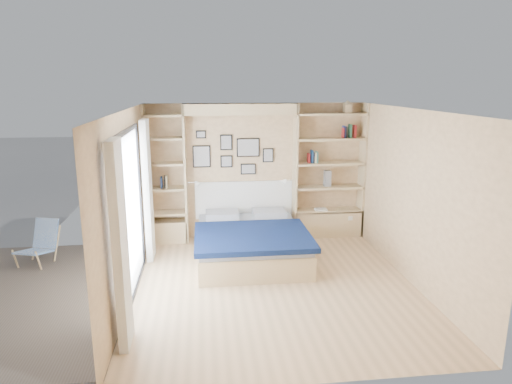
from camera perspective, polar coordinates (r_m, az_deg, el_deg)
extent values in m
plane|color=tan|center=(6.74, 2.30, -11.55)|extent=(4.50, 4.50, 0.00)
plane|color=#DBB584|center=(8.49, 0.02, 2.62)|extent=(4.00, 0.00, 4.00)
plane|color=#DBB584|center=(4.22, 7.26, -8.94)|extent=(4.00, 0.00, 4.00)
plane|color=#DBB584|center=(6.32, -15.81, -1.71)|extent=(0.00, 4.50, 4.50)
plane|color=#DBB584|center=(6.91, 19.01, -0.66)|extent=(0.00, 4.50, 4.50)
plane|color=white|center=(6.12, 2.52, 10.18)|extent=(4.50, 4.50, 0.00)
cube|color=tan|center=(8.27, -8.83, 2.16)|extent=(0.04, 0.35, 2.50)
cube|color=tan|center=(8.43, 4.89, 2.49)|extent=(0.04, 0.35, 2.50)
cube|color=tan|center=(8.14, -1.97, 10.30)|extent=(2.00, 0.35, 0.20)
cube|color=tan|center=(8.77, 13.12, 2.62)|extent=(0.04, 0.35, 2.50)
cube|color=tan|center=(8.32, -13.52, 2.02)|extent=(0.04, 0.35, 2.50)
cube|color=tan|center=(8.82, 8.91, -3.83)|extent=(1.30, 0.35, 0.50)
cube|color=tan|center=(8.55, -10.93, -4.82)|extent=(0.70, 0.35, 0.40)
cube|color=black|center=(6.14, -16.12, 7.16)|extent=(0.04, 2.08, 0.06)
cube|color=black|center=(6.73, -14.88, -11.78)|extent=(0.04, 2.08, 0.06)
cube|color=black|center=(5.40, -17.04, -6.06)|extent=(0.04, 0.06, 2.20)
cube|color=black|center=(7.33, -14.30, -0.76)|extent=(0.04, 0.06, 2.20)
cube|color=silver|center=(6.35, -15.56, -2.84)|extent=(0.01, 2.00, 2.20)
cube|color=white|center=(5.11, -16.62, -6.56)|extent=(0.10, 0.45, 2.30)
cube|color=white|center=(7.58, -13.38, 0.14)|extent=(0.10, 0.45, 2.30)
cube|color=tan|center=(8.75, 8.97, -2.26)|extent=(1.30, 0.35, 0.04)
cube|color=tan|center=(8.64, 9.08, 0.61)|extent=(1.30, 0.35, 0.04)
cube|color=tan|center=(8.56, 9.19, 3.55)|extent=(1.30, 0.35, 0.04)
cube|color=tan|center=(8.49, 9.30, 6.54)|extent=(1.30, 0.35, 0.04)
cube|color=tan|center=(8.45, 9.42, 9.57)|extent=(1.30, 0.35, 0.04)
cube|color=tan|center=(8.45, -11.03, -2.57)|extent=(0.70, 0.35, 0.04)
cube|color=tan|center=(8.34, -11.17, 0.40)|extent=(0.70, 0.35, 0.04)
cube|color=tan|center=(8.25, -11.31, 3.45)|extent=(0.70, 0.35, 0.04)
cube|color=tan|center=(8.19, -11.46, 6.55)|extent=(0.70, 0.35, 0.04)
cube|color=tan|center=(8.15, -11.59, 9.34)|extent=(0.70, 0.35, 0.04)
cube|color=tan|center=(7.65, -0.72, -6.89)|extent=(1.72, 2.15, 0.38)
cube|color=#9B9FA9|center=(7.57, -0.72, -5.20)|extent=(1.68, 2.11, 0.10)
cube|color=#0A183D|center=(7.21, -0.42, -5.60)|extent=(1.82, 1.50, 0.08)
cube|color=#9B9FA9|center=(8.24, -4.26, -2.86)|extent=(0.59, 0.43, 0.12)
cube|color=#9B9FA9|center=(8.32, 1.66, -2.68)|extent=(0.59, 0.43, 0.12)
cube|color=white|center=(8.55, -1.51, -0.95)|extent=(1.82, 0.04, 0.70)
cube|color=black|center=(8.36, -6.81, 4.43)|extent=(0.32, 0.02, 0.40)
cube|color=gray|center=(8.35, -6.81, 4.42)|extent=(0.28, 0.01, 0.36)
cube|color=black|center=(8.33, -3.75, 6.21)|extent=(0.22, 0.02, 0.28)
cube|color=gray|center=(8.32, -3.74, 6.20)|extent=(0.18, 0.01, 0.24)
cube|color=black|center=(8.38, -3.71, 3.84)|extent=(0.22, 0.02, 0.22)
cube|color=gray|center=(8.37, -3.71, 3.83)|extent=(0.18, 0.01, 0.18)
cube|color=black|center=(8.38, -0.99, 5.59)|extent=(0.42, 0.02, 0.34)
cube|color=gray|center=(8.36, -0.98, 5.58)|extent=(0.38, 0.01, 0.30)
cube|color=black|center=(8.44, -0.98, 2.89)|extent=(0.28, 0.02, 0.20)
cube|color=gray|center=(8.43, -0.97, 2.88)|extent=(0.24, 0.01, 0.16)
cube|color=black|center=(8.44, 1.52, 4.62)|extent=(0.20, 0.02, 0.26)
cube|color=gray|center=(8.43, 1.53, 4.60)|extent=(0.16, 0.01, 0.22)
cube|color=black|center=(8.30, -6.89, 7.16)|extent=(0.18, 0.02, 0.14)
cube|color=gray|center=(8.29, -6.89, 7.15)|extent=(0.14, 0.01, 0.10)
cylinder|color=silver|center=(8.22, -7.84, 1.20)|extent=(0.20, 0.02, 0.02)
cone|color=white|center=(8.22, -7.14, 1.08)|extent=(0.13, 0.12, 0.15)
cylinder|color=silver|center=(8.36, 4.03, 1.50)|extent=(0.20, 0.02, 0.02)
cone|color=white|center=(8.34, 3.36, 1.35)|extent=(0.13, 0.12, 0.15)
cube|color=#A51E1E|center=(8.43, 6.59, 4.22)|extent=(0.02, 0.15, 0.17)
cube|color=navy|center=(8.44, 6.96, 4.43)|extent=(0.03, 0.15, 0.23)
cube|color=black|center=(8.45, 7.15, 4.30)|extent=(0.03, 0.15, 0.19)
cube|color=#BFB28C|center=(8.46, 7.36, 4.30)|extent=(0.04, 0.15, 0.19)
cube|color=#235B52|center=(8.47, 7.57, 4.34)|extent=(0.03, 0.15, 0.20)
cube|color=#A51E1E|center=(8.54, 10.86, 7.27)|extent=(0.02, 0.15, 0.18)
cube|color=navy|center=(8.54, 10.92, 7.39)|extent=(0.03, 0.15, 0.22)
cube|color=black|center=(8.55, 11.10, 7.36)|extent=(0.03, 0.15, 0.21)
cube|color=#26593F|center=(8.57, 11.65, 7.47)|extent=(0.03, 0.15, 0.25)
cube|color=#A51E1E|center=(8.60, 12.19, 7.42)|extent=(0.03, 0.15, 0.23)
cube|color=navy|center=(8.32, -11.73, 1.19)|extent=(0.02, 0.15, 0.20)
cube|color=black|center=(8.31, -11.28, 1.25)|extent=(0.03, 0.15, 0.21)
cube|color=#BFB28C|center=(8.31, -11.11, 1.27)|extent=(0.03, 0.15, 0.22)
cube|color=tan|center=(8.52, 11.35, 10.16)|extent=(0.13, 0.13, 0.15)
cone|color=tan|center=(8.52, 11.38, 10.93)|extent=(0.20, 0.20, 0.08)
cube|color=slate|center=(8.59, 8.91, 1.70)|extent=(0.12, 0.12, 0.30)
cube|color=white|center=(8.65, 8.12, -2.18)|extent=(0.22, 0.16, 0.03)
cube|color=#67584C|center=(7.17, -28.14, -11.65)|extent=(3.20, 4.00, 0.05)
cylinder|color=tan|center=(8.07, -27.86, -7.47)|extent=(0.06, 0.13, 0.36)
cylinder|color=tan|center=(7.84, -25.54, -7.80)|extent=(0.06, 0.13, 0.36)
cylinder|color=tan|center=(8.41, -25.89, -5.78)|extent=(0.11, 0.29, 0.58)
cylinder|color=tan|center=(8.19, -23.62, -6.05)|extent=(0.11, 0.29, 0.58)
cube|color=#3A6DBD|center=(8.07, -26.02, -6.73)|extent=(0.53, 0.59, 0.13)
cube|color=#3A6DBD|center=(8.27, -24.79, -4.68)|extent=(0.44, 0.31, 0.48)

